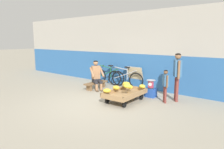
% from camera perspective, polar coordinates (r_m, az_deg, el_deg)
% --- Properties ---
extents(ground_plane, '(80.00, 80.00, 0.00)m').
position_cam_1_polar(ground_plane, '(6.31, -5.41, -8.34)').
color(ground_plane, gray).
extents(back_wall, '(16.00, 0.30, 3.05)m').
position_cam_1_polar(back_wall, '(8.37, 8.95, 6.65)').
color(back_wall, '#2D609E').
rests_on(back_wall, ground).
extents(banana_cart, '(0.90, 1.47, 0.36)m').
position_cam_1_polar(banana_cart, '(6.55, 3.61, -5.46)').
color(banana_cart, '#99754C').
rests_on(banana_cart, ground).
extents(banana_pile, '(0.84, 1.45, 0.26)m').
position_cam_1_polar(banana_pile, '(6.59, 3.65, -3.37)').
color(banana_pile, yellow).
rests_on(banana_pile, banana_cart).
extents(low_bench, '(0.32, 1.10, 0.27)m').
position_cam_1_polar(low_bench, '(8.27, -4.46, -2.60)').
color(low_bench, brown).
rests_on(low_bench, ground).
extents(vendor_seated, '(0.74, 0.65, 1.14)m').
position_cam_1_polar(vendor_seated, '(8.11, -4.32, -0.18)').
color(vendor_seated, '#9E704C').
rests_on(vendor_seated, ground).
extents(plastic_crate, '(0.36, 0.28, 0.30)m').
position_cam_1_polar(plastic_crate, '(7.20, 10.64, -4.96)').
color(plastic_crate, '#234CA8').
rests_on(plastic_crate, ground).
extents(weighing_scale, '(0.30, 0.30, 0.29)m').
position_cam_1_polar(weighing_scale, '(7.13, 10.71, -2.60)').
color(weighing_scale, '#28282D').
rests_on(weighing_scale, plastic_crate).
extents(bicycle_near_left, '(1.66, 0.48, 0.86)m').
position_cam_1_polar(bicycle_near_left, '(9.08, -0.85, -0.48)').
color(bicycle_near_left, black).
rests_on(bicycle_near_left, ground).
extents(bicycle_far_left, '(1.65, 0.48, 0.86)m').
position_cam_1_polar(bicycle_far_left, '(8.57, 3.61, -1.11)').
color(bicycle_far_left, black).
rests_on(bicycle_far_left, ground).
extents(sign_board, '(0.70, 0.30, 0.86)m').
position_cam_1_polar(sign_board, '(8.50, 6.57, -0.71)').
color(sign_board, '#C6B289').
rests_on(sign_board, ground).
extents(customer_adult, '(0.34, 0.42, 1.53)m').
position_cam_1_polar(customer_adult, '(6.77, 17.66, 0.76)').
color(customer_adult, brown).
rests_on(customer_adult, ground).
extents(customer_child, '(0.25, 0.25, 1.03)m').
position_cam_1_polar(customer_child, '(6.52, 14.59, -2.20)').
color(customer_child, brown).
rests_on(customer_child, ground).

